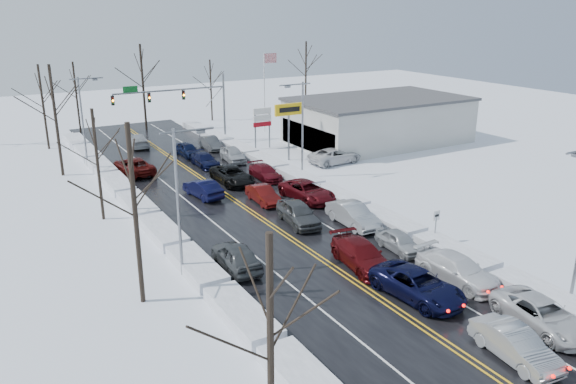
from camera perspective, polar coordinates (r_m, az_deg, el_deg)
ground at (r=41.40m, az=-1.42°, el=-3.60°), size 160.00×160.00×0.00m
road_surface at (r=43.05m, az=-2.70°, el=-2.73°), size 14.00×84.00×0.01m
snow_bank_left at (r=40.41m, az=-12.34°, el=-4.61°), size 1.91×72.00×0.72m
snow_bank_right at (r=46.79m, az=5.60°, el=-1.06°), size 1.91×72.00×0.72m
traffic_signal_mast at (r=66.24m, az=-10.60°, el=9.34°), size 13.28×0.39×8.00m
tires_plus_sign at (r=58.45m, az=0.08°, el=8.00°), size 3.20×0.34×6.00m
used_vehicles_sign at (r=63.93m, az=-2.64°, el=7.35°), size 2.20×0.22×4.65m
speed_limit_sign at (r=39.46m, az=14.81°, el=-2.82°), size 0.55×0.09×2.35m
flagpole at (r=72.65m, az=-2.30°, el=10.76°), size 1.87×1.20×10.00m
dealership_building at (r=68.05m, az=9.17°, el=7.24°), size 20.40×12.40×5.30m
streetlight_ne at (r=52.22m, az=1.29°, el=7.11°), size 3.20×0.25×9.00m
streetlight_sw at (r=33.01m, az=-10.85°, el=0.10°), size 3.20×0.25×9.00m
streetlight_nw at (r=59.51m, az=-20.02°, el=7.40°), size 3.20×0.25×9.00m
tree_left_a at (r=18.08m, az=-1.83°, el=-12.10°), size 3.60×3.60×9.00m
tree_left_b at (r=29.82m, az=-15.54°, el=1.16°), size 4.00×4.00×10.00m
tree_left_c at (r=43.55m, az=-18.98°, el=4.70°), size 3.40×3.40×8.50m
tree_left_d at (r=56.81m, az=-22.75°, el=8.70°), size 4.20×4.20×10.50m
tree_left_e at (r=68.76m, az=-23.79°, el=9.42°), size 3.80×3.80×9.50m
tree_far_b at (r=76.34m, az=-20.82°, el=10.24°), size 3.60×3.60×9.00m
tree_far_c at (r=75.96m, az=-14.63°, el=11.86°), size 4.40×4.40×11.00m
tree_far_d at (r=80.78m, az=-7.88°, el=11.37°), size 3.40×3.40×8.50m
tree_far_e at (r=88.32m, az=1.84°, el=13.02°), size 4.20×4.20×10.50m
queued_car_1 at (r=28.92m, az=21.90°, el=-15.44°), size 2.04×4.71×1.51m
queued_car_2 at (r=32.66m, az=12.94°, el=-10.41°), size 3.19×5.95×1.59m
queued_car_3 at (r=35.69m, az=7.42°, el=-7.49°), size 2.93×5.69×1.58m
queued_car_4 at (r=42.04m, az=1.05°, el=-3.25°), size 2.60×5.19×1.70m
queued_car_5 at (r=46.58m, az=-2.53°, el=-1.07°), size 1.60×4.26×1.39m
queued_car_6 at (r=51.91m, az=-5.67°, el=0.91°), size 2.62×5.62×1.55m
queued_car_7 at (r=57.75m, az=-8.41°, el=2.59°), size 1.92×4.60×1.33m
queued_car_8 at (r=62.11m, az=-10.15°, el=3.61°), size 2.09×4.45×1.47m
queued_car_10 at (r=31.86m, az=24.23°, el=-12.46°), size 3.14×5.67×1.50m
queued_car_11 at (r=35.00m, az=16.74°, el=-8.71°), size 2.53×5.60×1.59m
queued_car_12 at (r=38.28m, az=11.18°, el=-5.86°), size 1.78×3.99×1.33m
queued_car_13 at (r=42.03m, az=6.58°, el=-3.37°), size 1.88×5.08×1.66m
queued_car_14 at (r=47.21m, az=1.96°, el=-0.80°), size 3.05×5.84×1.57m
queued_car_15 at (r=52.91m, az=-2.32°, el=1.32°), size 1.96×4.62×1.33m
queued_car_16 at (r=59.25m, az=-5.60°, el=3.10°), size 2.32×4.74×1.56m
queued_car_17 at (r=64.73m, az=-7.83°, el=4.33°), size 1.67×4.41×1.44m
oncoming_car_0 at (r=48.46m, az=-8.61°, el=-0.49°), size 2.17×4.77×1.52m
oncoming_car_1 at (r=56.56m, az=-15.32°, el=1.79°), size 3.11×6.02×1.62m
oncoming_car_2 at (r=67.46m, az=-14.96°, el=4.44°), size 2.65×5.37×1.50m
oncoming_car_3 at (r=35.32m, az=-5.25°, el=-7.69°), size 2.25×4.98×1.66m
parked_car_0 at (r=58.51m, az=4.78°, el=2.93°), size 5.85×2.90×1.59m
parked_car_1 at (r=63.67m, az=4.70°, el=4.20°), size 2.37×4.82×1.35m
parked_car_2 at (r=67.34m, az=0.51°, el=5.04°), size 2.04×4.28×1.41m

